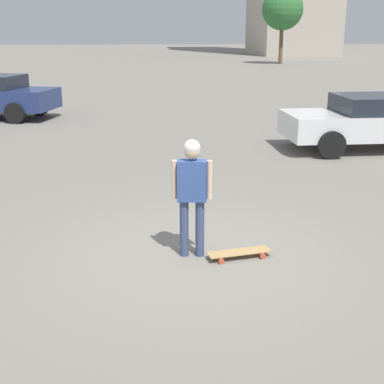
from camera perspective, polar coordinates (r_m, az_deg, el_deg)
The scene contains 5 objects.
ground_plane at distance 7.34m, azimuth -0.00°, elevation -6.76°, with size 220.00×220.00×0.00m, color gray.
person at distance 7.00m, azimuth -0.00°, elevation 0.69°, with size 0.24×0.53×1.61m.
skateboard at distance 7.27m, azimuth 5.03°, elevation -6.46°, with size 0.41×0.89×0.09m.
car_parked_near at distance 14.42m, azimuth 18.65°, elevation 7.21°, with size 2.14×4.40×1.38m.
tree_distant at distance 49.90m, azimuth 9.64°, elevation 18.65°, with size 3.59×3.59×6.47m.
Camera 1 is at (-6.70, 0.55, 2.95)m, focal length 50.00 mm.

